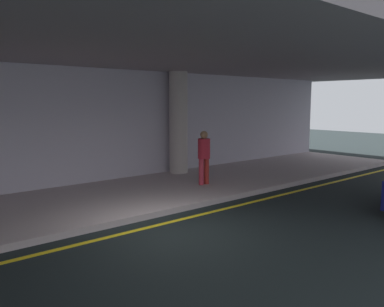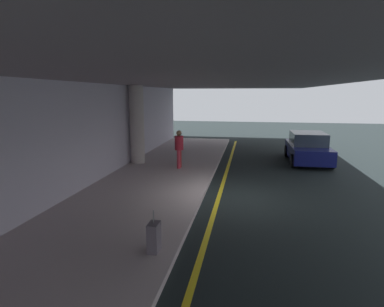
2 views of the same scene
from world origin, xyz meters
name	(u,v)px [view 1 (image 1 of 2)]	position (x,y,z in m)	size (l,w,h in m)	color
ground_plane	(171,231)	(0.00, 0.00, 0.00)	(60.00, 60.00, 0.00)	black
sidewalk	(102,200)	(0.00, 3.10, 0.07)	(26.00, 4.20, 0.15)	#B3A2A4
lane_stripe_yellow	(157,225)	(0.00, 0.52, 0.00)	(26.00, 0.14, 0.01)	yellow
support_column_center	(178,123)	(4.00, 4.80, 1.97)	(0.67, 0.67, 3.65)	#B3A7A2
ceiling_overhang	(107,52)	(0.00, 2.60, 3.95)	(28.00, 13.20, 0.30)	gray
terminal_back_wall	(66,129)	(0.00, 5.35, 1.90)	(26.00, 0.30, 3.80)	#B7AFC0
traveler_with_luggage	(204,154)	(3.28, 2.61, 1.11)	(0.38, 0.38, 1.68)	#AF2A3A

